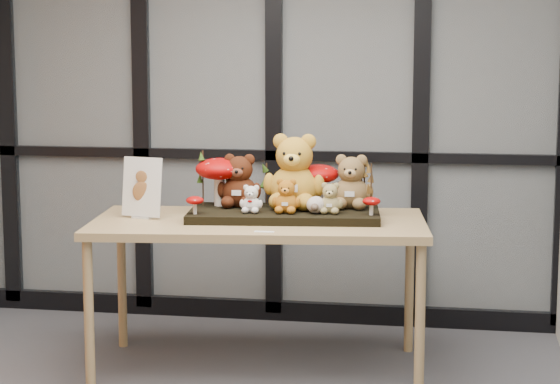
% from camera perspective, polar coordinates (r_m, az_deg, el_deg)
% --- Properties ---
extents(room_shell, '(5.00, 5.00, 5.00)m').
position_cam_1_polar(room_shell, '(3.74, -0.22, 7.59)').
color(room_shell, beige).
rests_on(room_shell, floor).
extents(glass_partition, '(4.90, 0.06, 2.78)m').
position_cam_1_polar(glass_partition, '(6.20, 3.78, 5.39)').
color(glass_partition, '#2D383F').
rests_on(glass_partition, floor).
extents(display_table, '(1.83, 1.06, 0.82)m').
position_cam_1_polar(display_table, '(5.33, -1.20, -2.26)').
color(display_table, tan).
rests_on(display_table, floor).
extents(diorama_tray, '(1.05, 0.61, 0.04)m').
position_cam_1_polar(diorama_tray, '(5.37, 0.24, -1.25)').
color(diorama_tray, black).
rests_on(diorama_tray, display_table).
extents(bear_pooh_yellow, '(0.37, 0.34, 0.44)m').
position_cam_1_polar(bear_pooh_yellow, '(5.42, 0.82, 1.41)').
color(bear_pooh_yellow, gold).
rests_on(bear_pooh_yellow, diorama_tray).
extents(bear_brown_medium, '(0.26, 0.24, 0.32)m').
position_cam_1_polar(bear_brown_medium, '(5.46, -2.29, 0.81)').
color(bear_brown_medium, '#411A0B').
rests_on(bear_brown_medium, diorama_tray).
extents(bear_tan_back, '(0.27, 0.24, 0.32)m').
position_cam_1_polar(bear_tan_back, '(5.42, 4.03, 0.75)').
color(bear_tan_back, olive).
rests_on(bear_tan_back, diorama_tray).
extents(bear_small_yellow, '(0.17, 0.15, 0.20)m').
position_cam_1_polar(bear_small_yellow, '(5.26, 0.37, -0.12)').
color(bear_small_yellow, '#B66715').
rests_on(bear_small_yellow, diorama_tray).
extents(bear_white_bow, '(0.13, 0.12, 0.16)m').
position_cam_1_polar(bear_white_bow, '(5.27, -1.62, -0.30)').
color(bear_white_bow, white).
rests_on(bear_white_bow, diorama_tray).
extents(bear_beige_small, '(0.15, 0.14, 0.18)m').
position_cam_1_polar(bear_beige_small, '(5.25, 2.85, -0.25)').
color(bear_beige_small, '#9F8D53').
rests_on(bear_beige_small, diorama_tray).
extents(plush_cream_hedgehog, '(0.08, 0.08, 0.10)m').
position_cam_1_polar(plush_cream_hedgehog, '(5.25, 2.04, -0.68)').
color(plush_cream_hedgehog, beige).
rests_on(plush_cream_hedgehog, diorama_tray).
extents(mushroom_back_left, '(0.26, 0.26, 0.29)m').
position_cam_1_polar(mushroom_back_left, '(5.50, -3.43, 0.71)').
color(mushroom_back_left, '#A00505').
rests_on(mushroom_back_left, diorama_tray).
extents(mushroom_back_right, '(0.22, 0.22, 0.25)m').
position_cam_1_polar(mushroom_back_right, '(5.49, 2.17, 0.50)').
color(mushroom_back_right, '#A00505').
rests_on(mushroom_back_right, diorama_tray).
extents(mushroom_front_left, '(0.09, 0.09, 0.10)m').
position_cam_1_polar(mushroom_front_left, '(5.25, -4.81, -0.69)').
color(mushroom_front_left, '#A00505').
rests_on(mushroom_front_left, diorama_tray).
extents(mushroom_front_right, '(0.09, 0.09, 0.10)m').
position_cam_1_polar(mushroom_front_right, '(5.22, 5.16, -0.74)').
color(mushroom_front_right, '#A00505').
rests_on(mushroom_front_right, diorama_tray).
extents(sprig_green_far_left, '(0.05, 0.05, 0.30)m').
position_cam_1_polar(sprig_green_far_left, '(5.52, -4.36, 0.80)').
color(sprig_green_far_left, '#1C360C').
rests_on(sprig_green_far_left, diorama_tray).
extents(sprig_green_mid_left, '(0.05, 0.05, 0.22)m').
position_cam_1_polar(sprig_green_mid_left, '(5.56, -2.73, 0.42)').
color(sprig_green_mid_left, '#1C360C').
rests_on(sprig_green_mid_left, diorama_tray).
extents(sprig_dry_far_right, '(0.05, 0.05, 0.27)m').
position_cam_1_polar(sprig_dry_far_right, '(5.45, 4.77, 0.54)').
color(sprig_dry_far_right, brown).
rests_on(sprig_dry_far_right, diorama_tray).
extents(sprig_dry_mid_right, '(0.05, 0.05, 0.25)m').
position_cam_1_polar(sprig_dry_mid_right, '(5.32, 5.15, 0.25)').
color(sprig_dry_mid_right, brown).
rests_on(sprig_dry_mid_right, diorama_tray).
extents(sprig_green_centre, '(0.05, 0.05, 0.23)m').
position_cam_1_polar(sprig_green_centre, '(5.55, -0.76, 0.48)').
color(sprig_green_centre, '#1C360C').
rests_on(sprig_green_centre, diorama_tray).
extents(sign_holder, '(0.23, 0.10, 0.32)m').
position_cam_1_polar(sign_holder, '(5.40, -7.78, 0.13)').
color(sign_holder, silver).
rests_on(sign_holder, display_table).
extents(label_card, '(0.10, 0.03, 0.00)m').
position_cam_1_polar(label_card, '(4.97, -0.90, -2.25)').
color(label_card, white).
rests_on(label_card, display_table).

